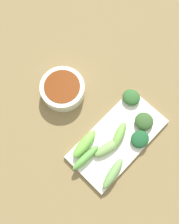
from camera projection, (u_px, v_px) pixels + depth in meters
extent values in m
cube|color=olive|center=(96.00, 126.00, 0.79)|extent=(2.10, 2.10, 0.02)
cylinder|color=silver|center=(63.00, 89.00, 0.79)|extent=(0.13, 0.13, 0.04)
cylinder|color=maroon|center=(62.00, 88.00, 0.79)|extent=(0.11, 0.11, 0.03)
cube|color=silver|center=(117.00, 139.00, 0.76)|extent=(0.15, 0.29, 0.01)
ellipsoid|color=#305225|center=(144.00, 121.00, 0.76)|extent=(0.06, 0.06, 0.02)
ellipsoid|color=#5EA345|center=(86.00, 158.00, 0.73)|extent=(0.03, 0.10, 0.02)
ellipsoid|color=#6DA446|center=(119.00, 135.00, 0.75)|extent=(0.05, 0.09, 0.02)
ellipsoid|color=#72BC44|center=(84.00, 144.00, 0.74)|extent=(0.04, 0.10, 0.03)
ellipsoid|color=#194E27|center=(140.00, 139.00, 0.75)|extent=(0.05, 0.06, 0.02)
ellipsoid|color=#2B5B28|center=(131.00, 97.00, 0.78)|extent=(0.06, 0.06, 0.02)
ellipsoid|color=#6E9E55|center=(113.00, 173.00, 0.72)|extent=(0.04, 0.10, 0.02)
ellipsoid|color=#79A256|center=(108.00, 148.00, 0.74)|extent=(0.05, 0.09, 0.02)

